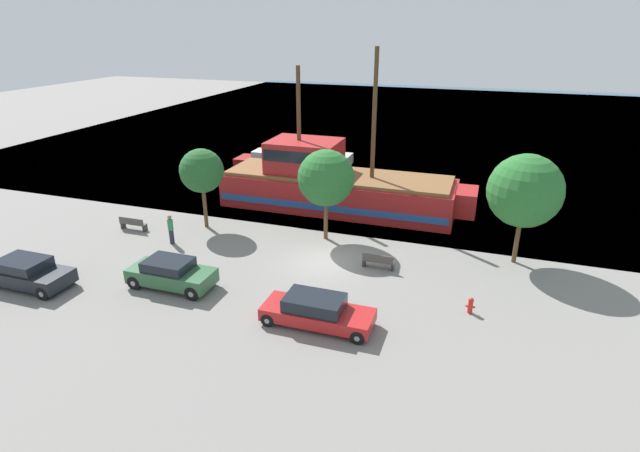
% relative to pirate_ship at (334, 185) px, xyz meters
% --- Properties ---
extents(ground_plane, '(160.00, 160.00, 0.00)m').
position_rel_pirate_ship_xyz_m(ground_plane, '(2.03, -8.35, -1.67)').
color(ground_plane, gray).
extents(water_surface, '(80.00, 80.00, 0.00)m').
position_rel_pirate_ship_xyz_m(water_surface, '(2.03, 35.65, -1.67)').
color(water_surface, '#33566B').
rests_on(water_surface, ground).
extents(pirate_ship, '(17.35, 4.67, 10.83)m').
position_rel_pirate_ship_xyz_m(pirate_ship, '(0.00, 0.00, 0.00)').
color(pirate_ship, '#A31E1E').
rests_on(pirate_ship, water_surface).
extents(moored_boat_dockside, '(7.65, 2.29, 1.55)m').
position_rel_pirate_ship_xyz_m(moored_boat_dockside, '(-7.96, 8.11, -1.08)').
color(moored_boat_dockside, maroon).
rests_on(moored_boat_dockside, water_surface).
extents(moored_boat_outer, '(7.58, 2.01, 2.02)m').
position_rel_pirate_ship_xyz_m(moored_boat_outer, '(-5.80, 11.16, -0.92)').
color(moored_boat_outer, '#B7B2A8').
rests_on(moored_boat_outer, water_surface).
extents(parked_car_curb_front, '(4.83, 1.85, 1.35)m').
position_rel_pirate_ship_xyz_m(parked_car_curb_front, '(3.71, -14.30, -1.00)').
color(parked_car_curb_front, '#B21E1E').
rests_on(parked_car_curb_front, ground_plane).
extents(parked_car_curb_mid, '(4.25, 1.87, 1.45)m').
position_rel_pirate_ship_xyz_m(parked_car_curb_mid, '(-4.17, -13.46, -0.93)').
color(parked_car_curb_mid, '#2D5B38').
rests_on(parked_car_curb_mid, ground_plane).
extents(parked_car_curb_rear, '(4.50, 1.92, 1.45)m').
position_rel_pirate_ship_xyz_m(parked_car_curb_rear, '(-11.00, -15.67, -0.94)').
color(parked_car_curb_rear, black).
rests_on(parked_car_curb_rear, ground_plane).
extents(fire_hydrant, '(0.42, 0.25, 0.76)m').
position_rel_pirate_ship_xyz_m(fire_hydrant, '(9.95, -11.19, -1.25)').
color(fire_hydrant, red).
rests_on(fire_hydrant, ground_plane).
extents(bench_promenade_east, '(1.77, 0.45, 0.85)m').
position_rel_pirate_ship_xyz_m(bench_promenade_east, '(-10.74, -8.00, -1.22)').
color(bench_promenade_east, '#4C4742').
rests_on(bench_promenade_east, ground_plane).
extents(bench_promenade_west, '(1.67, 0.45, 0.85)m').
position_rel_pirate_ship_xyz_m(bench_promenade_west, '(5.06, -8.26, -1.23)').
color(bench_promenade_west, '#4C4742').
rests_on(bench_promenade_west, ground_plane).
extents(pedestrian_walking_near, '(0.32, 0.32, 1.79)m').
position_rel_pirate_ship_xyz_m(pedestrian_walking_near, '(-7.21, -8.99, -0.75)').
color(pedestrian_walking_near, '#232838').
rests_on(pedestrian_walking_near, ground_plane).
extents(tree_row_east, '(2.72, 2.72, 5.07)m').
position_rel_pirate_ship_xyz_m(tree_row_east, '(-6.66, -6.01, 2.03)').
color(tree_row_east, brown).
rests_on(tree_row_east, ground_plane).
extents(tree_row_mideast, '(3.32, 3.32, 5.47)m').
position_rel_pirate_ship_xyz_m(tree_row_mideast, '(1.17, -5.33, 2.14)').
color(tree_row_mideast, brown).
rests_on(tree_row_mideast, ground_plane).
extents(tree_row_midwest, '(3.85, 3.85, 6.01)m').
position_rel_pirate_ship_xyz_m(tree_row_midwest, '(11.93, -5.06, 2.41)').
color(tree_row_midwest, brown).
rests_on(tree_row_midwest, ground_plane).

